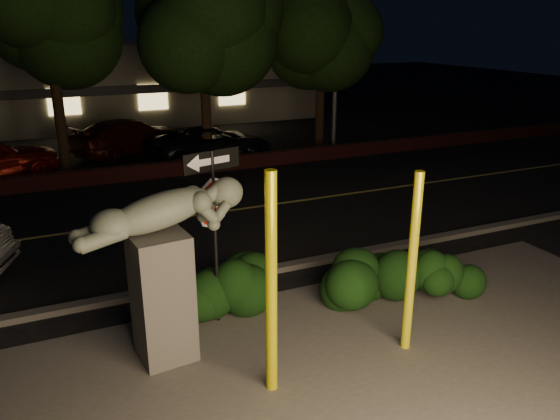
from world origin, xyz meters
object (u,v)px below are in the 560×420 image
(yellow_pole_left, at_px, (271,287))
(yellow_pole_right, at_px, (412,264))
(parked_car_darkred, at_px, (130,137))
(streetlight, at_px, (332,6))
(parked_car_dark, at_px, (212,143))
(signpost, at_px, (214,204))
(sculpture, at_px, (162,256))

(yellow_pole_left, bearing_deg, yellow_pole_right, 1.90)
(parked_car_darkred, bearing_deg, yellow_pole_right, 160.50)
(streetlight, relative_size, parked_car_darkred, 1.95)
(parked_car_dark, bearing_deg, yellow_pole_left, 159.76)
(parked_car_darkred, relative_size, parked_car_dark, 1.05)
(yellow_pole_left, relative_size, yellow_pole_right, 1.10)
(signpost, bearing_deg, yellow_pole_right, -54.57)
(yellow_pole_left, bearing_deg, parked_car_darkred, 87.44)
(yellow_pole_right, bearing_deg, yellow_pole_left, -178.10)
(yellow_pole_left, bearing_deg, parked_car_dark, 76.08)
(yellow_pole_left, xyz_separation_m, yellow_pole_right, (2.37, 0.08, -0.14))
(yellow_pole_right, height_order, parked_car_darkred, yellow_pole_right)
(sculpture, height_order, parked_car_darkred, sculpture)
(yellow_pole_left, height_order, parked_car_dark, yellow_pole_left)
(sculpture, distance_m, parked_car_darkred, 14.61)
(sculpture, height_order, parked_car_dark, sculpture)
(streetlight, distance_m, parked_car_darkred, 9.36)
(yellow_pole_right, height_order, sculpture, yellow_pole_right)
(yellow_pole_right, height_order, signpost, signpost)
(signpost, relative_size, parked_car_darkred, 0.63)
(streetlight, bearing_deg, yellow_pole_right, -89.69)
(sculpture, relative_size, parked_car_darkred, 0.57)
(sculpture, distance_m, streetlight, 15.78)
(signpost, bearing_deg, yellow_pole_left, -102.26)
(signpost, bearing_deg, sculpture, -161.47)
(streetlight, relative_size, parked_car_dark, 2.04)
(yellow_pole_left, xyz_separation_m, parked_car_darkred, (0.71, 15.87, -0.91))
(yellow_pole_left, distance_m, parked_car_darkred, 15.92)
(streetlight, height_order, parked_car_dark, streetlight)
(parked_car_darkred, height_order, parked_car_dark, parked_car_darkred)
(yellow_pole_right, relative_size, parked_car_dark, 0.64)
(yellow_pole_right, bearing_deg, parked_car_dark, 85.78)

